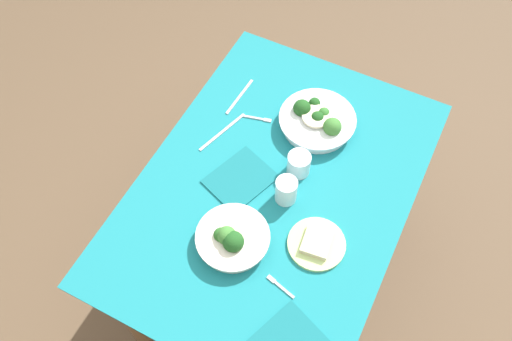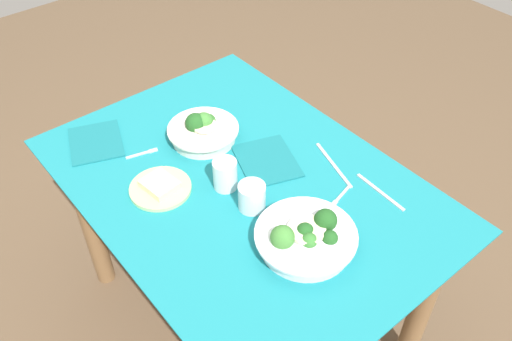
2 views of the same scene
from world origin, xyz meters
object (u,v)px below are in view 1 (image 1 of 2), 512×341
at_px(bread_side_plate, 317,243).
at_px(fork_by_near_bowl, 259,119).
at_px(broccoli_bowl_far, 317,121).
at_px(water_glass_side, 286,190).
at_px(napkin_folded_upper, 240,179).
at_px(fork_by_far_bowl, 279,286).
at_px(water_glass_center, 299,164).
at_px(table_knife_right, 222,132).
at_px(table_knife_left, 240,97).
at_px(broccoli_bowl_near, 232,239).

xyz_separation_m(bread_side_plate, fork_by_near_bowl, (-0.36, -0.38, -0.01)).
distance_m(broccoli_bowl_far, water_glass_side, 0.31).
bearing_deg(napkin_folded_upper, fork_by_far_bowl, 45.15).
bearing_deg(fork_by_far_bowl, water_glass_center, -58.58).
distance_m(water_glass_side, table_knife_right, 0.34).
bearing_deg(water_glass_center, water_glass_side, 3.53).
bearing_deg(table_knife_left, water_glass_center, 62.03).
height_order(water_glass_center, table_knife_left, water_glass_center).
relative_size(broccoli_bowl_far, water_glass_center, 3.35).
height_order(fork_by_near_bowl, table_knife_right, same).
distance_m(broccoli_bowl_near, bread_side_plate, 0.26).
xyz_separation_m(broccoli_bowl_far, broccoli_bowl_near, (0.53, -0.05, 0.00)).
relative_size(broccoli_bowl_far, table_knife_left, 1.47).
distance_m(water_glass_side, table_knife_left, 0.45).
height_order(fork_by_far_bowl, napkin_folded_upper, napkin_folded_upper).
xyz_separation_m(bread_side_plate, fork_by_far_bowl, (0.17, -0.04, -0.01)).
distance_m(broccoli_bowl_far, table_knife_right, 0.33).
xyz_separation_m(broccoli_bowl_far, fork_by_near_bowl, (0.06, -0.20, -0.03)).
bearing_deg(fork_by_near_bowl, table_knife_right, -142.73).
height_order(bread_side_plate, water_glass_side, water_glass_side).
relative_size(broccoli_bowl_far, broccoli_bowl_near, 1.18).
bearing_deg(water_glass_center, napkin_folded_upper, -52.59).
distance_m(water_glass_center, fork_by_near_bowl, 0.26).
xyz_separation_m(broccoli_bowl_far, fork_by_far_bowl, (0.59, 0.14, -0.03)).
height_order(broccoli_bowl_near, napkin_folded_upper, broccoli_bowl_near).
distance_m(fork_by_far_bowl, napkin_folded_upper, 0.39).
xyz_separation_m(bread_side_plate, table_knife_left, (-0.41, -0.49, -0.01)).
relative_size(bread_side_plate, table_knife_right, 0.83).
relative_size(water_glass_center, table_knife_left, 0.44).
height_order(broccoli_bowl_near, bread_side_plate, broccoli_bowl_near).
distance_m(broccoli_bowl_far, fork_by_near_bowl, 0.21).
relative_size(fork_by_near_bowl, table_knife_right, 0.47).
xyz_separation_m(broccoli_bowl_far, table_knife_left, (0.01, -0.30, -0.03)).
bearing_deg(water_glass_center, fork_by_far_bowl, 16.82).
relative_size(broccoli_bowl_far, fork_by_far_bowl, 2.67).
bearing_deg(water_glass_center, broccoli_bowl_far, -174.47).
height_order(bread_side_plate, fork_by_far_bowl, bread_side_plate).
distance_m(broccoli_bowl_far, fork_by_far_bowl, 0.61).
bearing_deg(water_glass_center, broccoli_bowl_near, -11.82).
height_order(bread_side_plate, table_knife_left, bread_side_plate).
distance_m(water_glass_center, napkin_folded_upper, 0.20).
distance_m(bread_side_plate, napkin_folded_upper, 0.34).
distance_m(broccoli_bowl_far, napkin_folded_upper, 0.35).
height_order(table_knife_right, napkin_folded_upper, napkin_folded_upper).
height_order(bread_side_plate, water_glass_center, water_glass_center).
bearing_deg(broccoli_bowl_near, table_knife_right, -147.02).
height_order(broccoli_bowl_near, fork_by_far_bowl, broccoli_bowl_near).
height_order(fork_by_far_bowl, table_knife_right, same).
bearing_deg(napkin_folded_upper, bread_side_plate, 72.25).
xyz_separation_m(water_glass_side, table_knife_right, (-0.14, -0.31, -0.04)).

